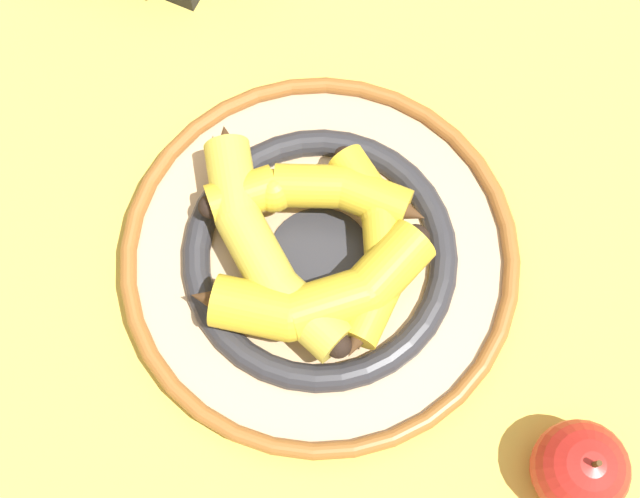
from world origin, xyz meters
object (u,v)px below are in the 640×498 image
banana_c (374,248)px  apple (580,469)px  decorative_bowl (320,257)px  banana_b (319,295)px  banana_a (262,245)px  banana_d (313,193)px

banana_c → apple: 0.22m
decorative_bowl → apple: 0.25m
decorative_bowl → banana_b: 0.05m
banana_a → apple: apple is taller
banana_a → banana_d: 0.06m
banana_c → banana_d: banana_d is taller
banana_d → apple: 0.28m
decorative_bowl → banana_d: (-0.01, 0.04, 0.03)m
banana_b → banana_c: size_ratio=1.02×
banana_d → banana_c: bearing=137.5°
banana_a → banana_d: banana_a is taller
banana_a → banana_b: 0.06m
banana_c → apple: size_ratio=2.04×
banana_b → banana_a: bearing=120.0°
decorative_bowl → banana_a: banana_a is taller
banana_c → banana_d: size_ratio=0.96×
decorative_bowl → banana_c: banana_c is taller
banana_c → banana_b: bearing=129.9°
banana_a → banana_c: (0.08, 0.02, -0.00)m
banana_b → apple: apple is taller
banana_b → decorative_bowl: bearing=71.7°
banana_a → banana_c: size_ratio=1.03×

